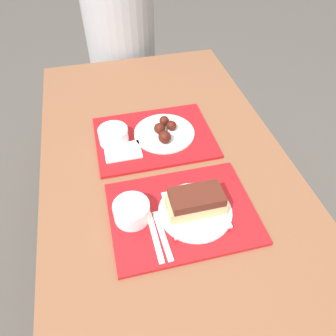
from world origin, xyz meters
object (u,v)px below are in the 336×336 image
Objects in this scene: tray_near at (182,213)px; bowl_coleslaw_far at (113,135)px; bowl_coleslaw_near at (132,211)px; person_seated_across at (120,32)px; brisket_sandwich_plate at (196,205)px; tray_far at (154,137)px; wings_plate_far at (164,132)px.

tray_near is 0.40m from bowl_coleslaw_far.
bowl_coleslaw_near is 1.00× the size of bowl_coleslaw_far.
person_seated_across is at bearing 83.68° from bowl_coleslaw_near.
bowl_coleslaw_far is at bearing 91.52° from bowl_coleslaw_near.
bowl_coleslaw_near is at bearing 171.72° from brisket_sandwich_plate.
person_seated_across is at bearing 92.43° from brisket_sandwich_plate.
tray_far is 0.15m from bowl_coleslaw_far.
person_seated_across reaches higher than tray_far.
person_seated_across is (0.13, 1.21, 0.00)m from bowl_coleslaw_near.
tray_far is at bearing 97.07° from brisket_sandwich_plate.
wings_plate_far reaches higher than tray_near.
tray_near is 0.37m from wings_plate_far.
tray_near is 0.37m from tray_far.
bowl_coleslaw_near is (-0.14, -0.35, 0.04)m from tray_far.
brisket_sandwich_plate reaches higher than bowl_coleslaw_far.
tray_near is 0.16m from bowl_coleslaw_near.
bowl_coleslaw_near is 0.15× the size of person_seated_across.
brisket_sandwich_plate is at bearing -8.28° from bowl_coleslaw_near.
bowl_coleslaw_near is (-0.15, 0.02, 0.04)m from tray_near.
person_seated_across is (-0.01, 0.86, 0.04)m from tray_far.
wings_plate_far is 0.87m from person_seated_across.
tray_far is 0.60× the size of person_seated_across.
brisket_sandwich_plate is (0.05, -0.38, 0.04)m from tray_far.
tray_far is at bearing 91.53° from tray_near.
tray_near is 1.23m from person_seated_across.
wings_plate_far is at bearing 85.25° from tray_near.
bowl_coleslaw_far is (-0.15, 0.00, 0.04)m from tray_far.
bowl_coleslaw_near is at bearing -117.35° from wings_plate_far.
tray_far is 0.38m from bowl_coleslaw_near.
person_seated_across reaches higher than bowl_coleslaw_near.
brisket_sandwich_plate is (0.04, -0.01, 0.04)m from tray_near.
person_seated_across reaches higher than wings_plate_far.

